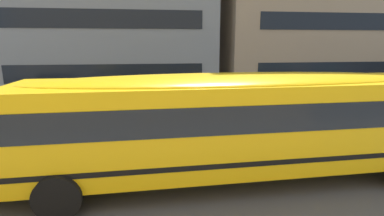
{
  "coord_description": "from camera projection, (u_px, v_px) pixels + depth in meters",
  "views": [
    {
      "loc": [
        -5.26,
        -8.82,
        3.74
      ],
      "look_at": [
        -4.14,
        -0.78,
        1.89
      ],
      "focal_mm": 26.87,
      "sensor_mm": 36.0,
      "label": 1
    }
  ],
  "objects": [
    {
      "name": "ground_plane",
      "position": [
        306.0,
        152.0,
        10.06
      ],
      "size": [
        400.0,
        400.0,
        0.0
      ],
      "primitive_type": "plane",
      "color": "#4C4C4F"
    },
    {
      "name": "sidewalk_far",
      "position": [
        239.0,
        105.0,
        17.61
      ],
      "size": [
        120.0,
        3.0,
        0.01
      ],
      "primitive_type": "cube",
      "color": "gray",
      "rests_on": "ground_plane"
    },
    {
      "name": "lane_centreline",
      "position": [
        306.0,
        152.0,
        10.06
      ],
      "size": [
        110.0,
        0.16,
        0.01
      ],
      "primitive_type": "cube",
      "color": "silver",
      "rests_on": "ground_plane"
    },
    {
      "name": "school_bus",
      "position": [
        226.0,
        118.0,
        7.72
      ],
      "size": [
        13.26,
        3.15,
        2.95
      ],
      "rotation": [
        0.0,
        0.0,
        3.16
      ],
      "color": "yellow",
      "rests_on": "ground_plane"
    },
    {
      "name": "parked_car_silver_past_driveway",
      "position": [
        6.0,
        106.0,
        13.44
      ],
      "size": [
        3.94,
        1.95,
        1.64
      ],
      "rotation": [
        0.0,
        0.0,
        -0.02
      ],
      "color": "#B7BABF",
      "rests_on": "ground_plane"
    },
    {
      "name": "parked_car_maroon_under_tree",
      "position": [
        347.0,
        97.0,
        15.63
      ],
      "size": [
        3.91,
        1.91,
        1.64
      ],
      "rotation": [
        0.0,
        0.0,
        0.01
      ],
      "color": "maroon",
      "rests_on": "ground_plane"
    }
  ]
}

